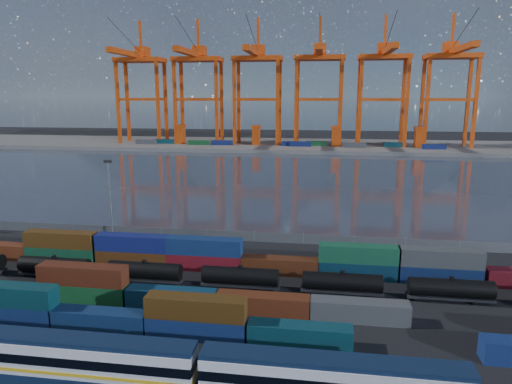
# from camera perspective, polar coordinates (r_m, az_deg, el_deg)

# --- Properties ---
(ground) EXTENTS (700.00, 700.00, 0.00)m
(ground) POSITION_cam_1_polar(r_m,az_deg,el_deg) (68.73, -3.76, -13.35)
(ground) COLOR black
(ground) RESTS_ON ground
(harbor_water) EXTENTS (700.00, 700.00, 0.00)m
(harbor_water) POSITION_cam_1_polar(r_m,az_deg,el_deg) (168.84, 3.73, 1.84)
(harbor_water) COLOR #2C3240
(harbor_water) RESTS_ON ground
(far_quay) EXTENTS (700.00, 70.00, 2.00)m
(far_quay) POSITION_cam_1_polar(r_m,az_deg,el_deg) (272.55, 5.57, 5.83)
(far_quay) COLOR #514F4C
(far_quay) RESTS_ON ground
(distant_mountains) EXTENTS (2470.00, 1100.00, 520.00)m
(distant_mountains) POSITION_cam_1_polar(r_m,az_deg,el_deg) (1672.44, 10.59, 18.20)
(distant_mountains) COLOR #1E2630
(distant_mountains) RESTS_ON ground
(passenger_train) EXTENTS (77.29, 3.12, 5.36)m
(passenger_train) POSITION_cam_1_polar(r_m,az_deg,el_deg) (53.10, -21.64, -19.04)
(passenger_train) COLOR silver
(passenger_train) RESTS_ON ground
(container_row_south) EXTENTS (139.20, 2.53, 5.39)m
(container_row_south) POSITION_cam_1_polar(r_m,az_deg,el_deg) (59.78, -11.12, -15.37)
(container_row_south) COLOR #434448
(container_row_south) RESTS_ON ground
(container_row_mid) EXTENTS (143.01, 2.62, 5.59)m
(container_row_mid) POSITION_cam_1_polar(r_m,az_deg,el_deg) (70.05, -17.60, -11.88)
(container_row_mid) COLOR #45484A
(container_row_mid) RESTS_ON ground
(container_row_north) EXTENTS (142.75, 2.63, 5.61)m
(container_row_north) POSITION_cam_1_polar(r_m,az_deg,el_deg) (79.17, -5.49, -8.12)
(container_row_north) COLOR navy
(container_row_north) RESTS_ON ground
(tanker_string) EXTENTS (105.26, 2.63, 3.77)m
(tanker_string) POSITION_cam_1_polar(r_m,az_deg,el_deg) (71.71, -1.98, -10.58)
(tanker_string) COLOR black
(tanker_string) RESTS_ON ground
(waterfront_fence) EXTENTS (160.12, 0.12, 2.20)m
(waterfront_fence) POSITION_cam_1_polar(r_m,az_deg,el_deg) (94.09, -0.18, -5.62)
(waterfront_fence) COLOR #595B5E
(waterfront_fence) RESTS_ON ground
(yard_light_mast) EXTENTS (1.60, 0.40, 16.60)m
(yard_light_mast) POSITION_cam_1_polar(r_m,az_deg,el_deg) (99.03, -17.79, -0.35)
(yard_light_mast) COLOR slate
(yard_light_mast) RESTS_ON ground
(gantry_cranes) EXTENTS (202.97, 53.70, 72.72)m
(gantry_cranes) POSITION_cam_1_polar(r_m,az_deg,el_deg) (265.09, 4.01, 15.12)
(gantry_cranes) COLOR #D1440E
(gantry_cranes) RESTS_ON ground
(quay_containers) EXTENTS (172.58, 10.99, 2.60)m
(quay_containers) POSITION_cam_1_polar(r_m,az_deg,el_deg) (258.67, 2.97, 6.06)
(quay_containers) COLOR navy
(quay_containers) RESTS_ON far_quay
(straddle_carriers) EXTENTS (140.00, 7.00, 11.10)m
(straddle_carriers) POSITION_cam_1_polar(r_m,az_deg,el_deg) (262.11, 4.94, 7.10)
(straddle_carriers) COLOR #D1440E
(straddle_carriers) RESTS_ON far_quay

